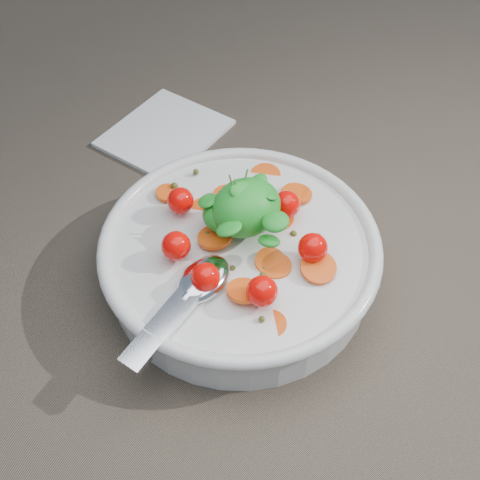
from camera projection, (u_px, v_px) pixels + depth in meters
ground at (227, 257)px, 0.64m from camera, size 6.00×6.00×0.00m
bowl at (240, 255)px, 0.60m from camera, size 0.30×0.28×0.12m
napkin at (165, 133)px, 0.78m from camera, size 0.17×0.16×0.01m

